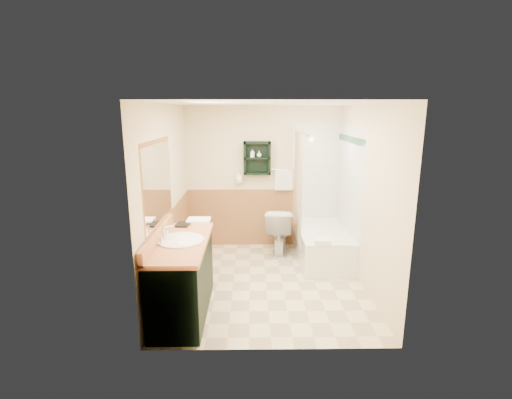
% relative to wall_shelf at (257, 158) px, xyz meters
% --- Properties ---
extents(floor, '(3.00, 3.00, 0.00)m').
position_rel_wall_shelf_xyz_m(floor, '(0.10, -1.41, -1.55)').
color(floor, beige).
rests_on(floor, ground).
extents(back_wall, '(2.60, 0.04, 2.40)m').
position_rel_wall_shelf_xyz_m(back_wall, '(0.10, 0.11, -0.35)').
color(back_wall, '#FCEEC5').
rests_on(back_wall, ground).
extents(left_wall, '(0.04, 3.00, 2.40)m').
position_rel_wall_shelf_xyz_m(left_wall, '(-1.22, -1.41, -0.35)').
color(left_wall, '#FCEEC5').
rests_on(left_wall, ground).
extents(right_wall, '(0.04, 3.00, 2.40)m').
position_rel_wall_shelf_xyz_m(right_wall, '(1.42, -1.41, -0.35)').
color(right_wall, '#FCEEC5').
rests_on(right_wall, ground).
extents(ceiling, '(2.60, 3.00, 0.04)m').
position_rel_wall_shelf_xyz_m(ceiling, '(0.10, -1.41, 0.87)').
color(ceiling, white).
rests_on(ceiling, back_wall).
extents(wainscot_left, '(2.98, 2.98, 1.00)m').
position_rel_wall_shelf_xyz_m(wainscot_left, '(-1.19, -1.41, -1.05)').
color(wainscot_left, '#AE7646').
rests_on(wainscot_left, left_wall).
extents(wainscot_back, '(2.58, 2.58, 1.00)m').
position_rel_wall_shelf_xyz_m(wainscot_back, '(0.10, 0.08, -1.05)').
color(wainscot_back, '#AE7646').
rests_on(wainscot_back, back_wall).
extents(mirror_frame, '(1.30, 1.30, 1.00)m').
position_rel_wall_shelf_xyz_m(mirror_frame, '(-1.17, -1.96, -0.05)').
color(mirror_frame, brown).
rests_on(mirror_frame, left_wall).
extents(mirror_glass, '(1.20, 1.20, 0.90)m').
position_rel_wall_shelf_xyz_m(mirror_glass, '(-1.17, -1.96, -0.05)').
color(mirror_glass, white).
rests_on(mirror_glass, left_wall).
extents(tile_right, '(1.50, 1.50, 2.10)m').
position_rel_wall_shelf_xyz_m(tile_right, '(1.38, -0.66, -0.50)').
color(tile_right, white).
rests_on(tile_right, right_wall).
extents(tile_back, '(0.95, 0.95, 2.10)m').
position_rel_wall_shelf_xyz_m(tile_back, '(1.13, 0.07, -0.50)').
color(tile_back, white).
rests_on(tile_back, back_wall).
extents(tile_accent, '(1.50, 1.50, 0.10)m').
position_rel_wall_shelf_xyz_m(tile_accent, '(1.37, -0.66, 0.35)').
color(tile_accent, '#124021').
rests_on(tile_accent, right_wall).
extents(wall_shelf, '(0.45, 0.15, 0.55)m').
position_rel_wall_shelf_xyz_m(wall_shelf, '(0.00, 0.00, 0.00)').
color(wall_shelf, black).
rests_on(wall_shelf, back_wall).
extents(hair_dryer, '(0.10, 0.24, 0.18)m').
position_rel_wall_shelf_xyz_m(hair_dryer, '(-0.30, 0.02, -0.35)').
color(hair_dryer, white).
rests_on(hair_dryer, back_wall).
extents(towel_bar, '(0.40, 0.06, 0.40)m').
position_rel_wall_shelf_xyz_m(towel_bar, '(0.45, 0.04, -0.20)').
color(towel_bar, white).
rests_on(towel_bar, back_wall).
extents(curtain_rod, '(0.03, 1.60, 0.03)m').
position_rel_wall_shelf_xyz_m(curtain_rod, '(0.63, -0.66, 0.45)').
color(curtain_rod, silver).
rests_on(curtain_rod, back_wall).
extents(shower_curtain, '(1.05, 1.05, 1.70)m').
position_rel_wall_shelf_xyz_m(shower_curtain, '(0.63, -0.48, -0.40)').
color(shower_curtain, beige).
rests_on(shower_curtain, curtain_rod).
extents(vanity, '(0.59, 1.39, 0.88)m').
position_rel_wall_shelf_xyz_m(vanity, '(-0.89, -2.18, -1.11)').
color(vanity, black).
rests_on(vanity, ground).
extents(bathtub, '(0.76, 1.50, 0.51)m').
position_rel_wall_shelf_xyz_m(bathtub, '(1.03, -0.60, -1.30)').
color(bathtub, white).
rests_on(bathtub, ground).
extents(toilet, '(0.53, 0.82, 0.76)m').
position_rel_wall_shelf_xyz_m(toilet, '(0.37, -0.28, -1.17)').
color(toilet, white).
rests_on(toilet, ground).
extents(counter_towel, '(0.30, 0.24, 0.04)m').
position_rel_wall_shelf_xyz_m(counter_towel, '(-0.79, -1.44, -0.65)').
color(counter_towel, white).
rests_on(counter_towel, vanity).
extents(vanity_book, '(0.18, 0.05, 0.23)m').
position_rel_wall_shelf_xyz_m(vanity_book, '(-1.06, -1.57, -0.55)').
color(vanity_book, black).
rests_on(vanity_book, vanity).
extents(tub_towel, '(0.22, 0.18, 0.07)m').
position_rel_wall_shelf_xyz_m(tub_towel, '(0.88, -1.27, -1.01)').
color(tub_towel, white).
rests_on(tub_towel, bathtub).
extents(soap_bottle_a, '(0.08, 0.14, 0.06)m').
position_rel_wall_shelf_xyz_m(soap_bottle_a, '(-0.08, -0.01, 0.05)').
color(soap_bottle_a, white).
rests_on(soap_bottle_a, wall_shelf).
extents(soap_bottle_b, '(0.10, 0.12, 0.08)m').
position_rel_wall_shelf_xyz_m(soap_bottle_b, '(0.04, -0.01, 0.05)').
color(soap_bottle_b, white).
rests_on(soap_bottle_b, wall_shelf).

